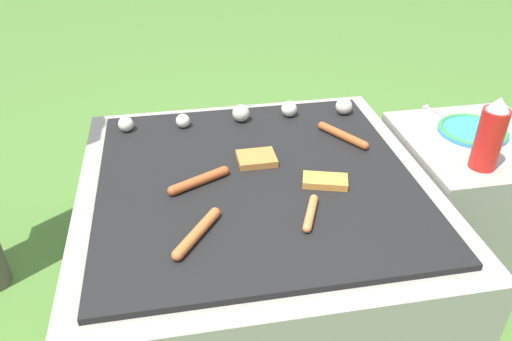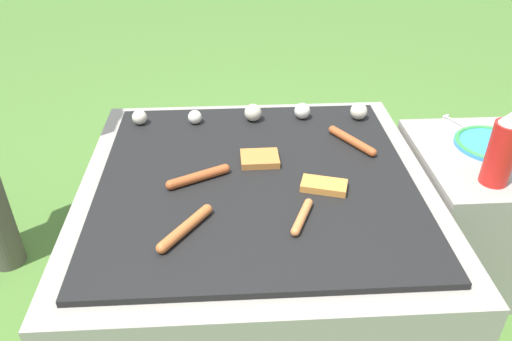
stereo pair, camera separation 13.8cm
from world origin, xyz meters
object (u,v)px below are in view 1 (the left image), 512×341
object	(u,v)px
plate_colorful	(473,130)
sausage_front_center	(343,135)
condiment_bottle	(490,135)
fork_utensil	(443,114)

from	to	relation	value
plate_colorful	sausage_front_center	bearing A→B (deg)	175.17
sausage_front_center	condiment_bottle	size ratio (longest dim) A/B	0.79
fork_utensil	plate_colorful	bearing A→B (deg)	-75.31
condiment_bottle	sausage_front_center	bearing A→B (deg)	146.59
condiment_bottle	fork_utensil	distance (m)	0.34
condiment_bottle	plate_colorful	bearing A→B (deg)	66.42
sausage_front_center	fork_utensil	size ratio (longest dim) A/B	1.04
plate_colorful	fork_utensil	bearing A→B (deg)	104.69
condiment_bottle	fork_utensil	size ratio (longest dim) A/B	1.31
sausage_front_center	fork_utensil	world-z (taller)	sausage_front_center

